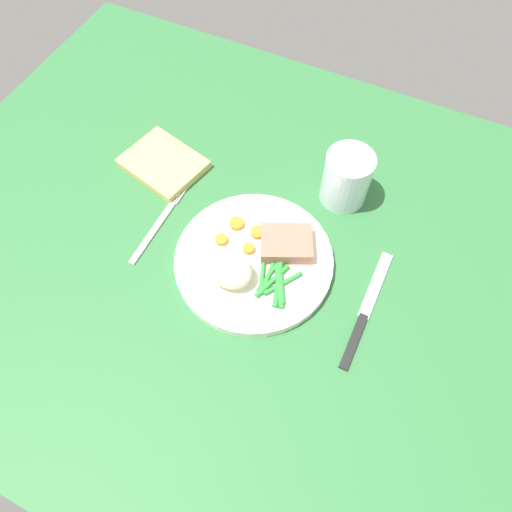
{
  "coord_description": "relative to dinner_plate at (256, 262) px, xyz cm",
  "views": [
    {
      "loc": [
        15.74,
        -34.25,
        67.74
      ],
      "look_at": [
        0.39,
        -1.98,
        4.6
      ],
      "focal_mm": 33.31,
      "sensor_mm": 36.0,
      "label": 1
    }
  ],
  "objects": [
    {
      "name": "dining_table",
      "position": [
        -0.39,
        1.98,
        -1.8
      ],
      "size": [
        120.0,
        90.0,
        2.0
      ],
      "color": "#2D6B38",
      "rests_on": "ground"
    },
    {
      "name": "fork",
      "position": [
        -17.75,
        -0.26,
        -0.6
      ],
      "size": [
        1.44,
        16.6,
        0.4
      ],
      "rotation": [
        0.0,
        0.0,
        -0.05
      ],
      "color": "silver",
      "rests_on": "dining_table"
    },
    {
      "name": "water_glass",
      "position": [
        7.58,
        18.42,
        3.24
      ],
      "size": [
        7.85,
        7.85,
        9.53
      ],
      "color": "silver",
      "rests_on": "dining_table"
    },
    {
      "name": "napkin",
      "position": [
        -23.36,
        10.9,
        -0.05
      ],
      "size": [
        15.54,
        13.46,
        1.51
      ],
      "primitive_type": "cube",
      "rotation": [
        0.0,
        0.0,
        -0.24
      ],
      "color": "#DBBC6B",
      "rests_on": "dining_table"
    },
    {
      "name": "dinner_plate",
      "position": [
        0.0,
        0.0,
        0.0
      ],
      "size": [
        24.77,
        24.77,
        1.6
      ],
      "primitive_type": "cylinder",
      "color": "white",
      "rests_on": "dining_table"
    },
    {
      "name": "meat_portion",
      "position": [
        3.34,
        3.9,
        2.02
      ],
      "size": [
        9.76,
        8.91,
        2.44
      ],
      "primitive_type": "cube",
      "rotation": [
        0.0,
        0.0,
        0.43
      ],
      "color": "#A86B56",
      "rests_on": "dinner_plate"
    },
    {
      "name": "knife",
      "position": [
        18.21,
        -0.29,
        -0.6
      ],
      "size": [
        1.7,
        20.5,
        0.64
      ],
      "rotation": [
        0.0,
        0.0,
        0.0
      ],
      "color": "black",
      "rests_on": "dining_table"
    },
    {
      "name": "green_beans",
      "position": [
        4.3,
        -2.16,
        1.19
      ],
      "size": [
        6.86,
        9.57,
        0.9
      ],
      "color": "#2D8C38",
      "rests_on": "dinner_plate"
    },
    {
      "name": "mashed_potatoes",
      "position": [
        -2.23,
        -4.46,
        2.93
      ],
      "size": [
        7.21,
        5.66,
        4.26
      ],
      "primitive_type": "ellipsoid",
      "color": "beige",
      "rests_on": "dinner_plate"
    },
    {
      "name": "carrot_slices",
      "position": [
        -3.95,
        2.85,
        1.23
      ],
      "size": [
        6.65,
        5.91,
        0.9
      ],
      "color": "orange",
      "rests_on": "dinner_plate"
    }
  ]
}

